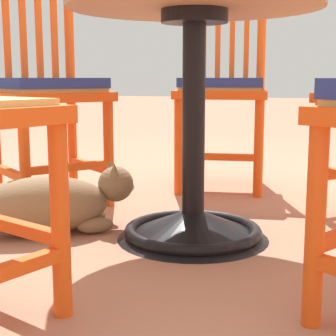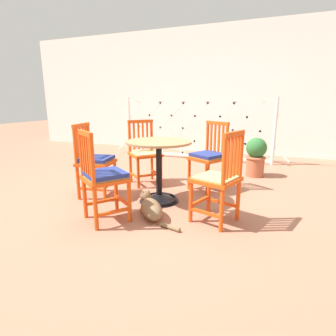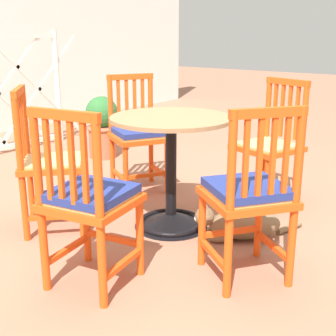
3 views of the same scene
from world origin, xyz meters
name	(u,v)px [view 3 (image 3 of 3)]	position (x,y,z in m)	size (l,w,h in m)	color
ground_plane	(163,235)	(0.00, 0.00, 0.00)	(24.00, 24.00, 0.00)	#A36B51
cafe_table	(171,185)	(0.14, 0.05, 0.28)	(0.76, 0.76, 0.73)	black
orange_chair_tucked_in	(138,135)	(0.58, 0.71, 0.45)	(0.54, 0.54, 0.91)	#E04C14
orange_chair_by_planter	(48,164)	(-0.35, 0.65, 0.43)	(0.57, 0.57, 0.91)	#E04C14
orange_chair_near_fence	(89,201)	(-0.68, -0.07, 0.45)	(0.47, 0.47, 0.91)	#E04C14
orange_chair_at_corner	(249,196)	(-0.15, -0.65, 0.45)	(0.56, 0.56, 0.91)	#E04C14
orange_chair_facing_out	(270,147)	(0.91, -0.27, 0.43)	(0.50, 0.50, 0.91)	#E04C14
tabby_cat	(239,224)	(0.24, -0.40, 0.10)	(0.61, 0.49, 0.23)	brown
terracotta_planter	(102,125)	(1.12, 1.65, 0.33)	(0.32, 0.32, 0.62)	#B25B3D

